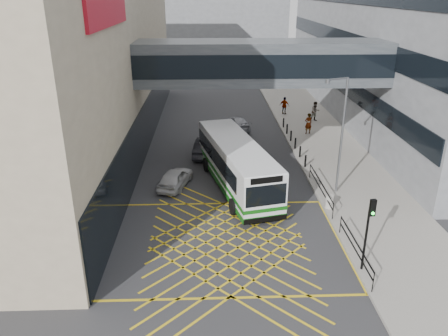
{
  "coord_description": "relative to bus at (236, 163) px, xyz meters",
  "views": [
    {
      "loc": [
        -0.86,
        -19.81,
        12.38
      ],
      "look_at": [
        0.0,
        4.0,
        2.6
      ],
      "focal_mm": 35.0,
      "sensor_mm": 36.0,
      "label": 1
    }
  ],
  "objects": [
    {
      "name": "bollards",
      "position": [
        5.36,
        7.97,
        -1.08
      ],
      "size": [
        0.14,
        10.14,
        0.9
      ],
      "color": "black",
      "rests_on": "pavement"
    },
    {
      "name": "ground",
      "position": [
        -0.89,
        -7.03,
        -1.69
      ],
      "size": [
        120.0,
        120.0,
        0.0
      ],
      "primitive_type": "plane",
      "color": "#333335"
    },
    {
      "name": "street_lamp",
      "position": [
        6.33,
        -1.41,
        2.7
      ],
      "size": [
        1.62,
        0.86,
        7.43
      ],
      "rotation": [
        0.0,
        0.0,
        0.41
      ],
      "color": "slate",
      "rests_on": "pavement"
    },
    {
      "name": "box_junction",
      "position": [
        -0.89,
        -7.03,
        -1.69
      ],
      "size": [
        12.0,
        9.0,
        0.01
      ],
      "color": "gold",
      "rests_on": "ground"
    },
    {
      "name": "car_dark",
      "position": [
        -1.91,
        6.09,
        -0.94
      ],
      "size": [
        2.68,
        5.05,
        1.5
      ],
      "primitive_type": "imported",
      "rotation": [
        0.0,
        0.0,
        2.97
      ],
      "color": "black",
      "rests_on": "ground"
    },
    {
      "name": "skybridge",
      "position": [
        2.11,
        4.97,
        5.81
      ],
      "size": [
        20.0,
        4.1,
        3.0
      ],
      "color": "#41464B",
      "rests_on": "ground"
    },
    {
      "name": "pedestrian_c",
      "position": [
        6.21,
        17.7,
        -0.63
      ],
      "size": [
        1.18,
        0.96,
        1.8
      ],
      "primitive_type": "imported",
      "rotation": [
        0.0,
        0.0,
        2.63
      ],
      "color": "gray",
      "rests_on": "pavement"
    },
    {
      "name": "car_silver",
      "position": [
        0.96,
        12.95,
        -1.05
      ],
      "size": [
        2.62,
        4.43,
        1.29
      ],
      "primitive_type": "imported",
      "rotation": [
        0.0,
        0.0,
        3.36
      ],
      "color": "gray",
      "rests_on": "ground"
    },
    {
      "name": "pavement",
      "position": [
        8.11,
        7.97,
        -1.61
      ],
      "size": [
        6.0,
        54.0,
        0.16
      ],
      "primitive_type": "cube",
      "color": "gray",
      "rests_on": "ground"
    },
    {
      "name": "litter_bin",
      "position": [
        5.43,
        -3.62,
        -1.13
      ],
      "size": [
        0.47,
        0.47,
        0.82
      ],
      "primitive_type": "cylinder",
      "color": "#ADA89E",
      "rests_on": "pavement"
    },
    {
      "name": "building_far",
      "position": [
        -2.89,
        52.97,
        7.31
      ],
      "size": [
        28.0,
        16.0,
        18.0
      ],
      "primitive_type": "cube",
      "color": "gray",
      "rests_on": "ground"
    },
    {
      "name": "bus",
      "position": [
        0.0,
        0.0,
        0.0
      ],
      "size": [
        5.11,
        11.57,
        3.16
      ],
      "rotation": [
        0.0,
        0.0,
        0.23
      ],
      "color": "silver",
      "rests_on": "ground"
    },
    {
      "name": "car_white",
      "position": [
        -4.06,
        0.12,
        -1.04
      ],
      "size": [
        2.78,
        4.42,
        1.31
      ],
      "primitive_type": "imported",
      "rotation": [
        0.0,
        0.0,
        2.85
      ],
      "color": "#BBBBBD",
      "rests_on": "ground"
    },
    {
      "name": "pedestrian_a",
      "position": [
        7.27,
        10.97,
        -0.59
      ],
      "size": [
        0.88,
        0.73,
        1.89
      ],
      "primitive_type": "imported",
      "rotation": [
        0.0,
        0.0,
        3.44
      ],
      "color": "gray",
      "rests_on": "pavement"
    },
    {
      "name": "traffic_light",
      "position": [
        5.37,
        -9.95,
        0.9
      ],
      "size": [
        0.28,
        0.44,
        3.74
      ],
      "rotation": [
        0.0,
        0.0,
        0.14
      ],
      "color": "black",
      "rests_on": "pavement"
    },
    {
      "name": "pedestrian_b",
      "position": [
        8.84,
        15.03,
        -0.57
      ],
      "size": [
        1.07,
        0.81,
        1.93
      ],
      "primitive_type": "imported",
      "rotation": [
        0.0,
        0.0,
        0.31
      ],
      "color": "gray",
      "rests_on": "pavement"
    },
    {
      "name": "kerb_railings",
      "position": [
        5.26,
        -5.25,
        -0.82
      ],
      "size": [
        0.05,
        12.54,
        1.0
      ],
      "color": "black",
      "rests_on": "pavement"
    }
  ]
}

